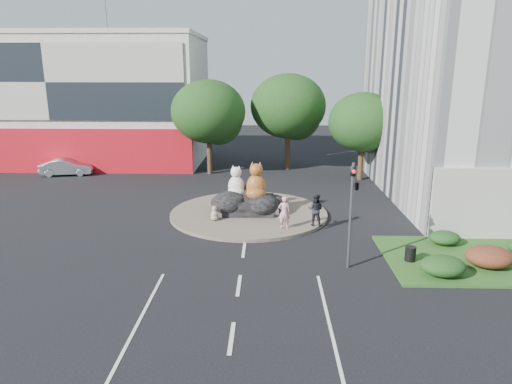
# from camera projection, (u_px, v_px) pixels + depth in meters

# --- Properties ---
(ground) EXTENTS (120.00, 120.00, 0.00)m
(ground) POSITION_uv_depth(u_px,v_px,m) (239.00, 285.00, 19.61)
(ground) COLOR black
(ground) RESTS_ON ground
(roundabout_island) EXTENTS (10.00, 10.00, 0.20)m
(roundabout_island) POSITION_uv_depth(u_px,v_px,m) (249.00, 213.00, 29.24)
(roundabout_island) COLOR brown
(roundabout_island) RESTS_ON ground
(rock_plinth) EXTENTS (3.20, 2.60, 0.90)m
(rock_plinth) POSITION_uv_depth(u_px,v_px,m) (249.00, 205.00, 29.10)
(rock_plinth) COLOR black
(rock_plinth) RESTS_ON roundabout_island
(shophouse_block) EXTENTS (25.20, 12.30, 17.40)m
(shophouse_block) POSITION_uv_depth(u_px,v_px,m) (76.00, 99.00, 45.46)
(shophouse_block) COLOR silver
(shophouse_block) RESTS_ON ground
(grass_verge) EXTENTS (10.00, 6.00, 0.12)m
(grass_verge) POSITION_uv_depth(u_px,v_px,m) (489.00, 259.00, 22.18)
(grass_verge) COLOR #1E4A18
(grass_verge) RESTS_ON ground
(tree_left) EXTENTS (6.46, 6.46, 8.27)m
(tree_left) POSITION_uv_depth(u_px,v_px,m) (209.00, 115.00, 39.68)
(tree_left) COLOR #382314
(tree_left) RESTS_ON ground
(tree_mid) EXTENTS (6.84, 6.84, 8.76)m
(tree_mid) POSITION_uv_depth(u_px,v_px,m) (289.00, 109.00, 41.34)
(tree_mid) COLOR #382314
(tree_mid) RESTS_ON ground
(tree_right) EXTENTS (5.70, 5.70, 7.30)m
(tree_right) POSITION_uv_depth(u_px,v_px,m) (364.00, 125.00, 37.56)
(tree_right) COLOR #382314
(tree_right) RESTS_ON ground
(hedge_near_green) EXTENTS (2.00, 1.60, 0.90)m
(hedge_near_green) POSITION_uv_depth(u_px,v_px,m) (443.00, 266.00, 20.19)
(hedge_near_green) COLOR #103313
(hedge_near_green) RESTS_ON grass_verge
(hedge_red) EXTENTS (2.20, 1.76, 0.99)m
(hedge_red) POSITION_uv_depth(u_px,v_px,m) (489.00, 257.00, 21.08)
(hedge_red) COLOR #462012
(hedge_red) RESTS_ON grass_verge
(hedge_back_green) EXTENTS (1.60, 1.28, 0.72)m
(hedge_back_green) POSITION_uv_depth(u_px,v_px,m) (445.00, 238.00, 23.85)
(hedge_back_green) COLOR #103313
(hedge_back_green) RESTS_ON grass_verge
(traffic_light) EXTENTS (0.44, 1.24, 5.00)m
(traffic_light) POSITION_uv_depth(u_px,v_px,m) (354.00, 193.00, 20.47)
(traffic_light) COLOR #595B60
(traffic_light) RESTS_ON ground
(street_lamp) EXTENTS (2.34, 0.22, 8.06)m
(street_lamp) POSITION_uv_depth(u_px,v_px,m) (473.00, 151.00, 25.83)
(street_lamp) COLOR #595B60
(street_lamp) RESTS_ON ground
(cat_white) EXTENTS (1.50, 1.40, 2.06)m
(cat_white) POSITION_uv_depth(u_px,v_px,m) (236.00, 181.00, 29.07)
(cat_white) COLOR silver
(cat_white) RESTS_ON rock_plinth
(cat_tabby) EXTENTS (1.49, 1.31, 2.40)m
(cat_tabby) POSITION_uv_depth(u_px,v_px,m) (256.00, 180.00, 28.51)
(cat_tabby) COLOR #C38628
(cat_tabby) RESTS_ON rock_plinth
(kitten_calico) EXTENTS (0.73, 0.71, 0.92)m
(kitten_calico) POSITION_uv_depth(u_px,v_px,m) (214.00, 213.00, 27.47)
(kitten_calico) COLOR silver
(kitten_calico) RESTS_ON roundabout_island
(kitten_white) EXTENTS (0.50, 0.45, 0.74)m
(kitten_white) POSITION_uv_depth(u_px,v_px,m) (276.00, 210.00, 28.42)
(kitten_white) COLOR white
(kitten_white) RESTS_ON roundabout_island
(pedestrian_pink) EXTENTS (0.71, 0.49, 1.90)m
(pedestrian_pink) POSITION_uv_depth(u_px,v_px,m) (284.00, 212.00, 25.93)
(pedestrian_pink) COLOR pink
(pedestrian_pink) RESTS_ON roundabout_island
(pedestrian_dark) EXTENTS (1.12, 0.99, 1.91)m
(pedestrian_dark) POSITION_uv_depth(u_px,v_px,m) (316.00, 210.00, 26.40)
(pedestrian_dark) COLOR black
(pedestrian_dark) RESTS_ON roundabout_island
(parked_car) EXTENTS (4.60, 2.27, 1.45)m
(parked_car) POSITION_uv_depth(u_px,v_px,m) (67.00, 167.00, 40.15)
(parked_car) COLOR #B3B7BB
(parked_car) RESTS_ON ground
(litter_bin) EXTENTS (0.55, 0.55, 0.70)m
(litter_bin) POSITION_uv_depth(u_px,v_px,m) (410.00, 254.00, 21.80)
(litter_bin) COLOR black
(litter_bin) RESTS_ON grass_verge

